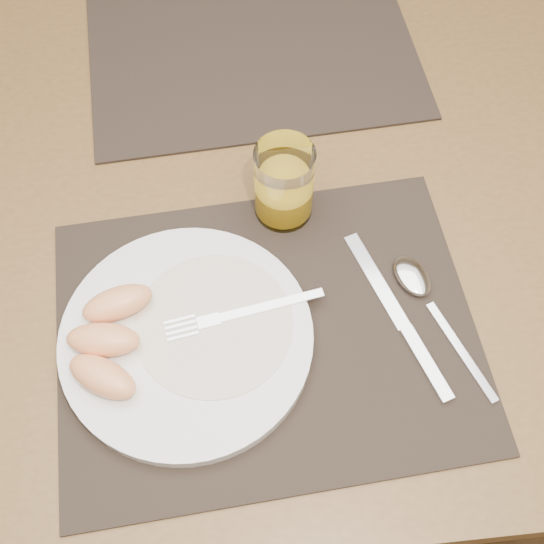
{
  "coord_description": "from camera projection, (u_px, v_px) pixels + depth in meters",
  "views": [
    {
      "loc": [
        -0.02,
        -0.53,
        1.43
      ],
      "look_at": [
        0.02,
        -0.16,
        0.77
      ],
      "focal_mm": 45.0,
      "sensor_mm": 36.0,
      "label": 1
    }
  ],
  "objects": [
    {
      "name": "fork",
      "position": [
        231.0,
        316.0,
        0.73
      ],
      "size": [
        0.17,
        0.05,
        0.0
      ],
      "color": "silver",
      "rests_on": "plate"
    },
    {
      "name": "spoon",
      "position": [
        419.0,
        287.0,
        0.76
      ],
      "size": [
        0.09,
        0.19,
        0.01
      ],
      "color": "silver",
      "rests_on": "placemat_near"
    },
    {
      "name": "knife",
      "position": [
        405.0,
        328.0,
        0.74
      ],
      "size": [
        0.08,
        0.21,
        0.01
      ],
      "color": "silver",
      "rests_on": "placemat_near"
    },
    {
      "name": "placemat_far",
      "position": [
        251.0,
        46.0,
        0.96
      ],
      "size": [
        0.47,
        0.38,
        0.0
      ],
      "primitive_type": "cube",
      "rotation": [
        0.0,
        0.0,
        0.07
      ],
      "color": "black",
      "rests_on": "table"
    },
    {
      "name": "juice_glass",
      "position": [
        284.0,
        186.0,
        0.78
      ],
      "size": [
        0.07,
        0.07,
        0.1
      ],
      "color": "white",
      "rests_on": "placemat_near"
    },
    {
      "name": "placemat_near",
      "position": [
        267.0,
        332.0,
        0.74
      ],
      "size": [
        0.47,
        0.38,
        0.0
      ],
      "primitive_type": "cube",
      "rotation": [
        0.0,
        0.0,
        0.07
      ],
      "color": "black",
      "rests_on": "table"
    },
    {
      "name": "plate",
      "position": [
        187.0,
        338.0,
        0.73
      ],
      "size": [
        0.27,
        0.27,
        0.02
      ],
      "primitive_type": "cylinder",
      "color": "white",
      "rests_on": "placemat_near"
    },
    {
      "name": "table",
      "position": [
        249.0,
        211.0,
        0.92
      ],
      "size": [
        1.4,
        0.9,
        0.75
      ],
      "color": "brown",
      "rests_on": "ground"
    },
    {
      "name": "plate_dressing",
      "position": [
        214.0,
        324.0,
        0.72
      ],
      "size": [
        0.17,
        0.17,
        0.0
      ],
      "color": "white",
      "rests_on": "plate"
    },
    {
      "name": "ground",
      "position": [
        258.0,
        383.0,
        1.5
      ],
      "size": [
        5.0,
        5.0,
        0.0
      ],
      "primitive_type": "plane",
      "color": "brown",
      "rests_on": "ground"
    },
    {
      "name": "grapefruit_wedges",
      "position": [
        108.0,
        339.0,
        0.7
      ],
      "size": [
        0.1,
        0.15,
        0.03
      ],
      "color": "#F9A465",
      "rests_on": "plate"
    }
  ]
}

